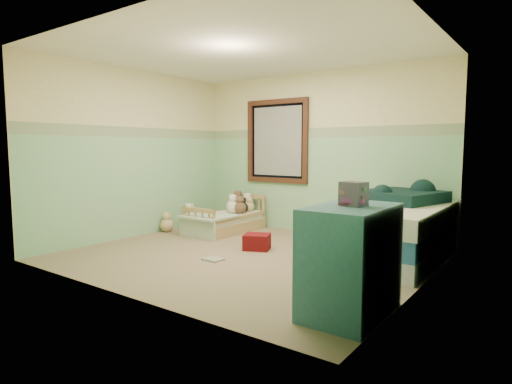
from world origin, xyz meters
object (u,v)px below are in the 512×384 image
Objects in this scene: red_pillow at (257,242)px; floor_book at (213,259)px; dresser at (350,260)px; plush_floor_cream at (190,219)px; plush_floor_tan at (167,225)px; toddler_bed_frame at (226,226)px; twin_bed_frame at (395,249)px.

red_pillow is 1.42× the size of floor_book.
dresser is at bearing -14.51° from floor_book.
floor_book is at bearing -38.06° from plush_floor_cream.
plush_floor_tan is 1.87m from red_pillow.
red_pillow reaches higher than toddler_bed_frame.
plush_floor_tan reaches higher than floor_book.
plush_floor_tan is at bearing -171.97° from twin_bed_frame.
plush_floor_cream is at bearing 90.00° from plush_floor_tan.
floor_book is (1.01, -1.45, -0.07)m from toddler_bed_frame.
toddler_bed_frame reaches higher than floor_book.
twin_bed_frame is (3.50, -0.01, -0.03)m from plush_floor_cream.
plush_floor_tan is 0.93× the size of floor_book.
dresser is 3.81× the size of floor_book.
toddler_bed_frame is 4.72× the size of plush_floor_cream.
twin_bed_frame is at bearing 97.68° from dresser.
plush_floor_tan reaches higher than red_pillow.
twin_bed_frame is 2.01m from dresser.
red_pillow is at bearing 144.64° from dresser.
dresser reaches higher than plush_floor_cream.
plush_floor_cream reaches higher than toddler_bed_frame.
plush_floor_cream is 0.84× the size of red_pillow.
red_pillow is at bearing 84.01° from floor_book.
plush_floor_tan reaches higher than toddler_bed_frame.
twin_bed_frame is 2.21m from floor_book.
plush_floor_cream is 0.14× the size of twin_bed_frame.
dresser is at bearing -35.36° from red_pillow.
plush_floor_cream is 1.20× the size of floor_book.
plush_floor_cream is 4.26m from dresser.
dresser is (3.02, -2.04, 0.36)m from toddler_bed_frame.
twin_bed_frame is at bearing -1.68° from toddler_bed_frame.
twin_bed_frame is 8.80× the size of floor_book.
dresser is at bearing -21.32° from plush_floor_tan.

